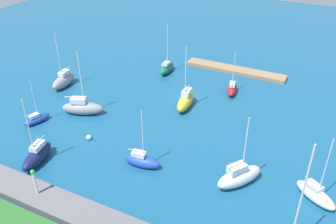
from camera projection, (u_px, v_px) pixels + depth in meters
water at (187, 99)px, 68.28m from camera, size 160.00×160.00×0.00m
pier_dock at (235, 70)px, 78.27m from camera, size 21.45×3.12×0.73m
breakwater at (78, 213)px, 43.36m from camera, size 61.18×3.99×1.08m
harbor_beacon at (35, 180)px, 44.31m from camera, size 0.56×0.56×3.73m
sailboat_blue_mid_basin at (37, 119)px, 60.81m from camera, size 2.74×4.79×7.67m
sailboat_white_lone_north at (239, 176)px, 47.69m from camera, size 5.74×6.95×10.33m
sailboat_gray_inner_mooring at (64, 80)px, 71.92m from camera, size 2.68×6.63×11.05m
sailboat_red_by_breakwater at (232, 88)px, 69.79m from camera, size 2.92×5.87×8.10m
sailboat_navy_along_channel at (37, 155)px, 51.76m from camera, size 3.27×6.82×10.56m
sailboat_green_near_pier at (167, 68)px, 77.50m from camera, size 2.08×5.79×10.51m
sailboat_yellow_far_south at (186, 101)px, 64.96m from camera, size 2.88×7.01×11.48m
sailboat_blue_center_basin at (142, 160)px, 51.11m from camera, size 5.56×2.48×9.25m
sailboat_white_off_beacon at (315, 194)px, 45.48m from camera, size 5.92×4.79×9.58m
sailboat_gray_lone_south at (82, 107)px, 62.98m from camera, size 7.60×5.08×11.67m
mooring_buoy_white at (89, 137)px, 56.83m from camera, size 0.84×0.84×0.84m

